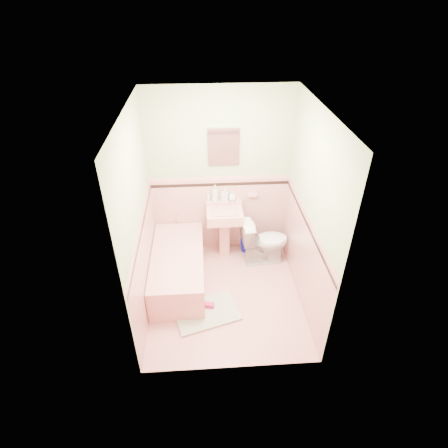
{
  "coord_description": "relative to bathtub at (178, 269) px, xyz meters",
  "views": [
    {
      "loc": [
        -0.26,
        -3.49,
        3.55
      ],
      "look_at": [
        0.0,
        0.25,
        1.0
      ],
      "focal_mm": 28.9,
      "sensor_mm": 36.0,
      "label": 1
    }
  ],
  "objects": [
    {
      "name": "sink_faucet",
      "position": [
        0.68,
        0.67,
        0.72
      ],
      "size": [
        0.02,
        0.02,
        0.1
      ],
      "primitive_type": "cylinder",
      "color": "silver",
      "rests_on": "sink"
    },
    {
      "name": "wall_front",
      "position": [
        0.63,
        -1.43,
        1.02
      ],
      "size": [
        2.5,
        0.0,
        2.5
      ],
      "primitive_type": "plane",
      "rotation": [
        -1.57,
        0.0,
        0.0
      ],
      "color": "beige",
      "rests_on": "ground"
    },
    {
      "name": "wall_right",
      "position": [
        1.63,
        -0.33,
        1.02
      ],
      "size": [
        0.0,
        2.5,
        2.5
      ],
      "primitive_type": "plane",
      "rotation": [
        1.57,
        0.0,
        -1.57
      ],
      "color": "beige",
      "rests_on": "ground"
    },
    {
      "name": "bucket",
      "position": [
        1.04,
        0.64,
        -0.11
      ],
      "size": [
        0.26,
        0.26,
        0.23
      ],
      "primitive_type": null,
      "rotation": [
        0.0,
        0.0,
        0.16
      ],
      "color": "#0510B5",
      "rests_on": "floor"
    },
    {
      "name": "shoe",
      "position": [
        0.4,
        -0.55,
        -0.16
      ],
      "size": [
        0.16,
        0.1,
        0.06
      ],
      "primitive_type": "cube",
      "rotation": [
        0.0,
        0.0,
        -0.22
      ],
      "color": "#BF1E59",
      "rests_on": "bath_mat"
    },
    {
      "name": "tub_faucet",
      "position": [
        0.0,
        0.72,
        0.41
      ],
      "size": [
        0.04,
        0.12,
        0.04
      ],
      "primitive_type": "cylinder",
      "rotation": [
        1.57,
        0.0,
        0.0
      ],
      "color": "silver",
      "rests_on": "wall_back"
    },
    {
      "name": "bath_mat",
      "position": [
        0.36,
        -0.64,
        -0.21
      ],
      "size": [
        0.9,
        0.73,
        0.03
      ],
      "primitive_type": "cube",
      "rotation": [
        0.0,
        0.0,
        0.29
      ],
      "color": "#A1AB8F",
      "rests_on": "floor"
    },
    {
      "name": "wall_left",
      "position": [
        -0.37,
        -0.33,
        1.02
      ],
      "size": [
        0.0,
        2.5,
        2.5
      ],
      "primitive_type": "plane",
      "rotation": [
        1.57,
        0.0,
        1.57
      ],
      "color": "beige",
      "rests_on": "ground"
    },
    {
      "name": "toilet",
      "position": [
        1.26,
        0.38,
        0.13
      ],
      "size": [
        0.72,
        0.46,
        0.7
      ],
      "primitive_type": "imported",
      "rotation": [
        0.0,
        0.0,
        1.67
      ],
      "color": "white",
      "rests_on": "floor"
    },
    {
      "name": "cap_front",
      "position": [
        0.63,
        -1.41,
        0.99
      ],
      "size": [
        2.0,
        0.0,
        2.0
      ],
      "primitive_type": "plane",
      "rotation": [
        -1.57,
        0.0,
        0.0
      ],
      "color": "pink",
      "rests_on": "ground"
    },
    {
      "name": "tube",
      "position": [
        0.46,
        0.71,
        0.71
      ],
      "size": [
        0.04,
        0.04,
        0.12
      ],
      "primitive_type": "cylinder",
      "rotation": [
        0.0,
        0.0,
        -0.14
      ],
      "color": "white",
      "rests_on": "sink"
    },
    {
      "name": "wainscot_front",
      "position": [
        0.63,
        -1.42,
        0.38
      ],
      "size": [
        2.0,
        0.0,
        2.0
      ],
      "primitive_type": "plane",
      "rotation": [
        -1.57,
        0.0,
        0.0
      ],
      "color": "pink",
      "rests_on": "ground"
    },
    {
      "name": "soap_bottle_right",
      "position": [
        0.81,
        0.71,
        0.72
      ],
      "size": [
        0.13,
        0.13,
        0.15
      ],
      "primitive_type": "imported",
      "rotation": [
        0.0,
        0.0,
        -0.09
      ],
      "color": "#B2B2B2",
      "rests_on": "sink"
    },
    {
      "name": "soap_dish",
      "position": [
        1.1,
        0.73,
        0.72
      ],
      "size": [
        0.13,
        0.08,
        0.04
      ],
      "primitive_type": "cube",
      "color": "pink",
      "rests_on": "wall_back"
    },
    {
      "name": "soap_bottle_left",
      "position": [
        0.55,
        0.71,
        0.77
      ],
      "size": [
        0.12,
        0.12,
        0.25
      ],
      "primitive_type": "imported",
      "rotation": [
        0.0,
        0.0,
        -0.27
      ],
      "color": "#B2B2B2",
      "rests_on": "sink"
    },
    {
      "name": "accent_front",
      "position": [
        0.63,
        -1.41,
        0.9
      ],
      "size": [
        2.0,
        0.0,
        2.0
      ],
      "primitive_type": "plane",
      "rotation": [
        -1.57,
        0.0,
        0.0
      ],
      "color": "black",
      "rests_on": "ground"
    },
    {
      "name": "accent_right",
      "position": [
        1.61,
        -0.33,
        0.89
      ],
      "size": [
        0.0,
        2.2,
        2.2
      ],
      "primitive_type": "plane",
      "rotation": [
        1.57,
        0.0,
        -1.57
      ],
      "color": "black",
      "rests_on": "ground"
    },
    {
      "name": "medicine_cabinet",
      "position": [
        0.68,
        0.74,
        1.47
      ],
      "size": [
        0.4,
        0.04,
        0.5
      ],
      "primitive_type": "cube",
      "color": "white",
      "rests_on": "wall_back"
    },
    {
      "name": "wall_back",
      "position": [
        0.63,
        0.77,
        1.02
      ],
      "size": [
        2.5,
        0.0,
        2.5
      ],
      "primitive_type": "plane",
      "rotation": [
        1.57,
        0.0,
        0.0
      ],
      "color": "beige",
      "rests_on": "ground"
    },
    {
      "name": "bathtub",
      "position": [
        0.0,
        0.0,
        0.0
      ],
      "size": [
        0.7,
        1.5,
        0.45
      ],
      "primitive_type": "cube",
      "color": "pink",
      "rests_on": "floor"
    },
    {
      "name": "cap_left",
      "position": [
        -0.35,
        -0.33,
        1.0
      ],
      "size": [
        0.0,
        2.2,
        2.2
      ],
      "primitive_type": "plane",
      "rotation": [
        1.57,
        0.0,
        1.57
      ],
      "color": "pink",
      "rests_on": "ground"
    },
    {
      "name": "ceiling",
      "position": [
        0.63,
        -0.33,
        2.27
      ],
      "size": [
        2.2,
        2.2,
        0.0
      ],
      "primitive_type": "plane",
      "rotation": [
        3.14,
        0.0,
        0.0
      ],
      "color": "white",
      "rests_on": "ground"
    },
    {
      "name": "accent_left",
      "position": [
        -0.35,
        -0.33,
        0.89
      ],
      "size": [
        0.0,
        2.2,
        2.2
      ],
      "primitive_type": "plane",
      "rotation": [
        1.57,
        0.0,
        1.57
      ],
      "color": "black",
      "rests_on": "ground"
    },
    {
      "name": "soap_bottle_mid",
      "position": [
        0.69,
        0.71,
        0.75
      ],
      "size": [
        0.1,
        0.1,
        0.2
      ],
      "primitive_type": "imported",
      "rotation": [
        0.0,
        0.0,
        -0.13
      ],
      "color": "#B2B2B2",
      "rests_on": "sink"
    },
    {
      "name": "cap_back",
      "position": [
        0.63,
        0.75,
        0.99
      ],
      "size": [
        2.0,
        0.0,
        2.0
      ],
      "primitive_type": "plane",
      "rotation": [
        1.57,
        0.0,
        0.0
      ],
      "color": "pink",
      "rests_on": "ground"
    },
    {
      "name": "floor",
      "position": [
        0.63,
        -0.33,
        -0.23
      ],
      "size": [
        2.2,
        2.2,
        0.0
      ],
      "primitive_type": "plane",
      "color": "pink",
      "rests_on": "ground"
    },
    {
      "name": "cap_right",
      "position": [
        1.61,
        -0.33,
        1.0
      ],
      "size": [
        0.0,
        2.2,
        2.2
      ],
      "primitive_type": "plane",
      "rotation": [
        1.57,
        0.0,
        -1.57
      ],
      "color": "pink",
      "rests_on": "ground"
    },
    {
      "name": "wainscot_back",
      "position": [
        0.63,
        0.76,
        0.38
      ],
      "size": [
        2.0,
        0.0,
        2.0
      ],
      "primitive_type": "plane",
      "rotation": [
        1.57,
        0.0,
        0.0
      ],
      "color": "pink",
      "rests_on": "ground"
    },
    {
      "name": "wainscot_right",
      "position": [
        1.62,
        -0.33,
        0.38
      ],
      "size": [
        0.0,
        2.2,
        2.2
      ],
      "primitive_type": "plane",
      "rotation": [
        1.57,
        0.0,
        -1.57
      ],
      "color": "pink",
      "rests_on": "ground"
    },
    {
      "name": "accent_back",
      "position": [
        0.63,
        0.75,
        0.9
      ],
      "size": [
        2.0,
        0.0,
        2.0
      ],
      "primitive_type": "plane",
      "rotation": [
        1.57,
        0.0,
        0.0
      ],
      "color": "black",
      "rests_on": "ground"
    },
    {
      "name": "wainscot_left",
      "position": [
        -0.36,
        -0.33,
        0.38
      ],
      "size": [
        0.0,
        2.2,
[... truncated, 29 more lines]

